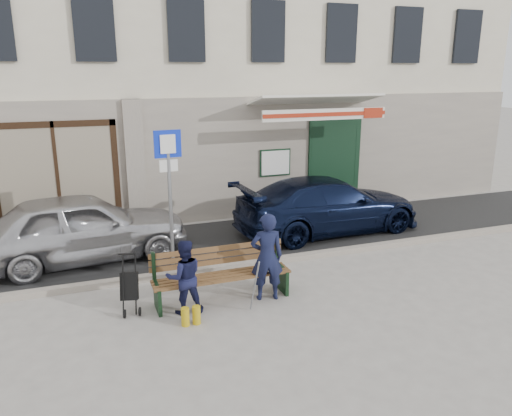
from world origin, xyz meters
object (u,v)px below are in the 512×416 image
stroller (129,287)px  man (267,257)px  bench (219,276)px  car_navy (328,205)px  woman (184,277)px  car_silver (82,227)px  parking_sign (169,178)px

stroller → man: bearing=7.3°
bench → man: (0.80, -0.21, 0.32)m
man → car_navy: bearing=-122.9°
man → woman: bearing=10.8°
woman → stroller: 0.93m
car_silver → man: (2.94, -3.00, 0.05)m
car_silver → man: size_ratio=2.75×
car_silver → woman: size_ratio=3.40×
car_navy → bench: size_ratio=1.95×
car_navy → man: (-2.78, -2.99, 0.10)m
car_silver → parking_sign: size_ratio=1.53×
parking_sign → stroller: parking_sign is taller
car_silver → car_navy: car_silver is taller
woman → man: bearing=-177.2°
car_silver → woman: car_silver is taller
man → parking_sign: bearing=-44.8°
car_silver → stroller: size_ratio=4.37×
car_navy → parking_sign: bearing=102.7°
car_navy → bench: 4.54m
car_silver → car_navy: size_ratio=0.92×
car_navy → parking_sign: (-4.07, -1.15, 1.21)m
car_silver → woman: (1.49, -3.02, -0.10)m
car_navy → woman: car_navy is taller
car_navy → man: bearing=134.0°
car_navy → man: size_ratio=3.00×
car_silver → bench: 3.53m
car_navy → bench: (-3.58, -2.78, -0.22)m
bench → man: man is taller
man → woman: 1.46m
man → stroller: 2.35m
stroller → car_silver: bearing=118.5°
car_silver → stroller: bearing=-172.8°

